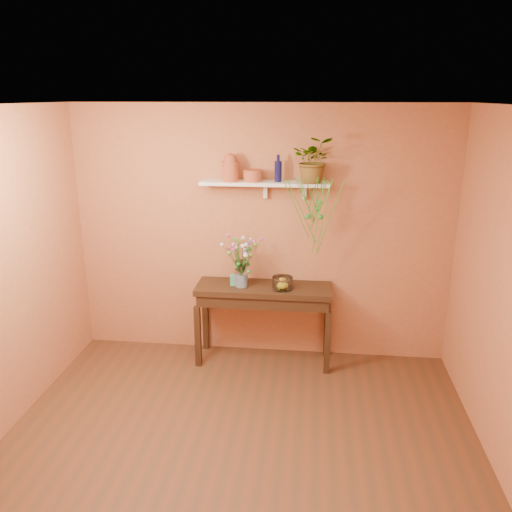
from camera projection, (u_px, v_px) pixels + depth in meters
The scene contains 13 objects.
room at pixel (231, 309), 3.58m from camera, with size 4.04×4.04×2.70m.
sideboard at pixel (264, 297), 5.42m from camera, with size 1.42×0.45×0.86m.
wall_shelf at pixel (266, 184), 5.18m from camera, with size 1.30×0.24×0.19m.
terracotta_jug at pixel (230, 168), 5.14m from camera, with size 0.17×0.17×0.28m.
terracotta_pot at pixel (253, 176), 5.16m from camera, with size 0.19×0.19×0.12m, color #A24B25.
blue_bottle at pixel (278, 171), 5.12m from camera, with size 0.08×0.08×0.27m.
spider_plant at pixel (314, 160), 5.02m from camera, with size 0.41×0.35×0.45m, color #288227.
plant_fronds at pixel (315, 209), 5.02m from camera, with size 0.58×0.28×0.80m.
glass_vase at pixel (241, 276), 5.34m from camera, with size 0.13×0.13×0.28m.
bouquet at pixel (242, 251), 5.25m from camera, with size 0.42×0.40×0.42m.
glass_bowl at pixel (282, 283), 5.29m from camera, with size 0.21×0.21×0.13m.
lemon at pixel (282, 284), 5.30m from camera, with size 0.08×0.08×0.08m, color #FFF23D.
carton at pixel (233, 280), 5.38m from camera, with size 0.06×0.04×0.12m, color teal.
Camera 1 is at (0.55, -3.26, 2.77)m, focal length 36.15 mm.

